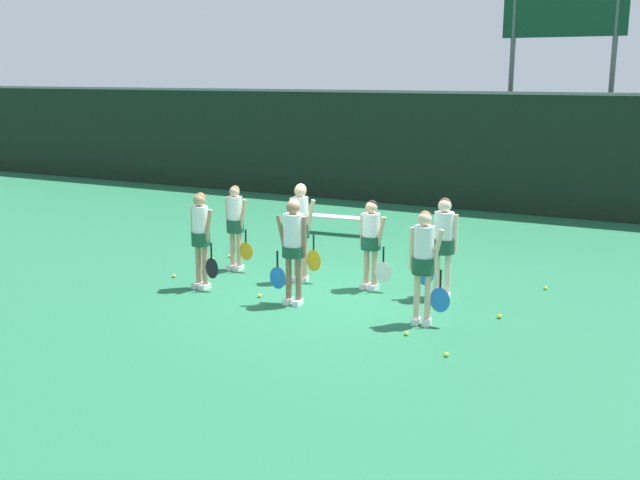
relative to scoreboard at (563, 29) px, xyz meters
name	(u,v)px	position (x,y,z in m)	size (l,w,h in m)	color
ground_plane	(318,293)	(-2.08, -10.30, -4.92)	(140.00, 140.00, 0.00)	#216642
fence_windscreen	(471,151)	(-2.08, -1.09, -3.26)	(60.00, 0.08, 3.29)	black
scoreboard	(563,29)	(0.00, 0.00, 0.00)	(3.23, 0.15, 6.37)	#515156
bench_courtside	(336,218)	(-4.01, -5.65, -4.55)	(1.87, 0.52, 0.42)	silver
player_0	(201,232)	(-4.08, -10.94, -3.90)	(0.60, 0.33, 1.73)	tan
player_1	(293,242)	(-2.17, -11.02, -3.86)	(0.67, 0.38, 1.77)	#8C664C
player_2	(424,258)	(0.09, -11.02, -3.88)	(0.65, 0.35, 1.77)	beige
player_3	(235,221)	(-4.25, -9.59, -3.96)	(0.63, 0.33, 1.66)	tan
player_4	(301,224)	(-2.73, -9.72, -3.84)	(0.62, 0.33, 1.82)	tan
player_5	(371,237)	(-1.39, -9.60, -3.98)	(0.65, 0.36, 1.60)	tan
player_6	(443,239)	(-0.09, -9.55, -3.89)	(0.65, 0.38, 1.73)	beige
tennis_ball_0	(174,276)	(-4.98, -10.62, -4.89)	(0.07, 0.07, 0.07)	#CCE033
tennis_ball_1	(446,355)	(0.84, -12.16, -4.89)	(0.07, 0.07, 0.07)	#CCE033
tennis_ball_2	(500,316)	(1.08, -10.21, -4.88)	(0.07, 0.07, 0.07)	#CCE033
tennis_ball_3	(230,256)	(-4.92, -8.83, -4.89)	(0.07, 0.07, 0.07)	#CCE033
tennis_ball_4	(546,288)	(1.42, -8.25, -4.89)	(0.07, 0.07, 0.07)	#CCE033
tennis_ball_5	(213,259)	(-5.10, -9.19, -4.89)	(0.07, 0.07, 0.07)	#CCE033
tennis_ball_6	(260,296)	(-2.87, -10.97, -4.89)	(0.07, 0.07, 0.07)	#CCE033
tennis_ball_7	(406,333)	(0.06, -11.62, -4.89)	(0.07, 0.07, 0.07)	#CCE033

